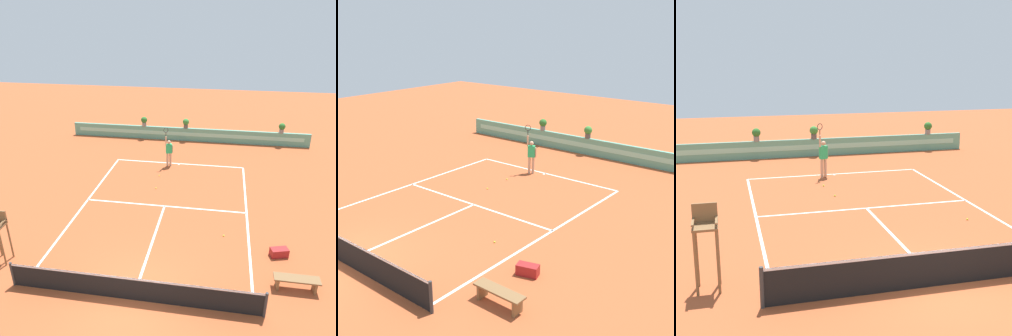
# 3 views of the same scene
# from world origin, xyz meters

# --- Properties ---
(ground_plane) EXTENTS (60.00, 60.00, 0.00)m
(ground_plane) POSITION_xyz_m (0.00, 6.00, 0.00)
(ground_plane) COLOR #A84C28
(court_lines) EXTENTS (8.32, 11.94, 0.01)m
(court_lines) POSITION_xyz_m (0.00, 6.72, 0.00)
(court_lines) COLOR white
(court_lines) RESTS_ON ground
(net) EXTENTS (8.92, 0.10, 1.00)m
(net) POSITION_xyz_m (0.00, 0.00, 0.51)
(net) COLOR #333333
(net) RESTS_ON ground
(back_wall_barrier) EXTENTS (18.00, 0.21, 1.00)m
(back_wall_barrier) POSITION_xyz_m (0.00, 16.39, 0.50)
(back_wall_barrier) COLOR #599E84
(back_wall_barrier) RESTS_ON ground
(umpire_chair) EXTENTS (0.60, 0.60, 2.14)m
(umpire_chair) POSITION_xyz_m (-5.60, 1.26, 1.34)
(umpire_chair) COLOR brown
(umpire_chair) RESTS_ON ground
(tennis_player) EXTENTS (0.56, 0.36, 2.58)m
(tennis_player) POSITION_xyz_m (-0.60, 11.42, 1.05)
(tennis_player) COLOR tan
(tennis_player) RESTS_ON ground
(tennis_ball_near_baseline) EXTENTS (0.07, 0.07, 0.07)m
(tennis_ball_near_baseline) POSITION_xyz_m (-0.93, 9.83, 0.03)
(tennis_ball_near_baseline) COLOR #CCE033
(tennis_ball_near_baseline) RESTS_ON ground
(tennis_ball_mid_court) EXTENTS (0.07, 0.07, 0.07)m
(tennis_ball_mid_court) POSITION_xyz_m (3.03, 4.25, 0.03)
(tennis_ball_mid_court) COLOR #CCE033
(tennis_ball_mid_court) RESTS_ON ground
(tennis_ball_by_sideline) EXTENTS (0.07, 0.07, 0.07)m
(tennis_ball_by_sideline) POSITION_xyz_m (-0.80, 8.20, 0.03)
(tennis_ball_by_sideline) COLOR #CCE033
(tennis_ball_by_sideline) RESTS_ON ground
(potted_plant_centre) EXTENTS (0.48, 0.48, 0.72)m
(potted_plant_centre) POSITION_xyz_m (-0.11, 16.39, 1.41)
(potted_plant_centre) COLOR #514C47
(potted_plant_centre) RESTS_ON back_wall_barrier
(potted_plant_left) EXTENTS (0.48, 0.48, 0.72)m
(potted_plant_left) POSITION_xyz_m (-3.33, 16.39, 1.41)
(potted_plant_left) COLOR gray
(potted_plant_left) RESTS_ON back_wall_barrier
(potted_plant_far_right) EXTENTS (0.48, 0.48, 0.72)m
(potted_plant_far_right) POSITION_xyz_m (6.89, 16.39, 1.41)
(potted_plant_far_right) COLOR gray
(potted_plant_far_right) RESTS_ON back_wall_barrier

